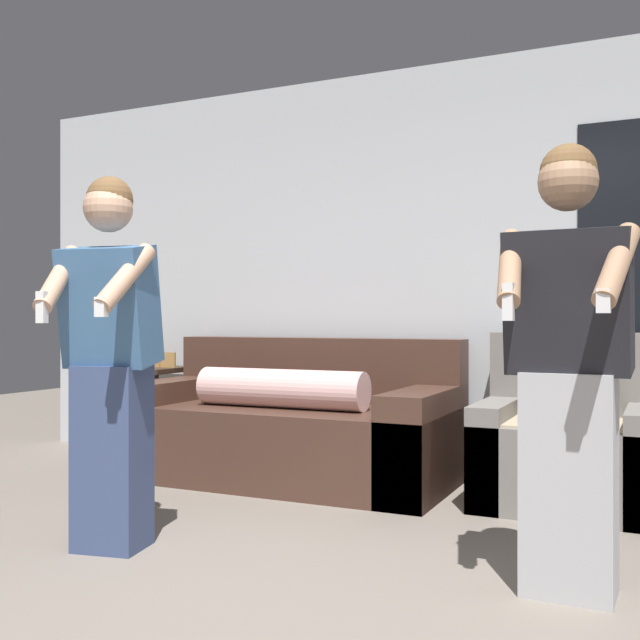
{
  "coord_description": "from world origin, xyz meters",
  "views": [
    {
      "loc": [
        1.24,
        -1.73,
        1.02
      ],
      "look_at": [
        -0.05,
        1.04,
        1.02
      ],
      "focal_mm": 42.0,
      "sensor_mm": 36.0,
      "label": 1
    }
  ],
  "objects": [
    {
      "name": "wall_back",
      "position": [
        0.02,
        3.07,
        1.35
      ],
      "size": [
        6.77,
        0.07,
        2.7
      ],
      "color": "silver",
      "rests_on": "ground_plane"
    },
    {
      "name": "side_table",
      "position": [
        -2.23,
        2.78,
        0.56
      ],
      "size": [
        0.44,
        0.47,
        0.82
      ],
      "color": "#332319",
      "rests_on": "ground_plane"
    },
    {
      "name": "person_left",
      "position": [
        -1.0,
        0.88,
        0.85
      ],
      "size": [
        0.45,
        0.54,
        1.65
      ],
      "color": "#384770",
      "rests_on": "ground_plane"
    },
    {
      "name": "couch",
      "position": [
        -0.93,
        2.53,
        0.32
      ],
      "size": [
        2.04,
        1.0,
        0.9
      ],
      "color": "#472D23",
      "rests_on": "ground_plane"
    },
    {
      "name": "person_right",
      "position": [
        0.91,
        1.16,
        0.84
      ],
      "size": [
        0.5,
        0.48,
        1.67
      ],
      "color": "#B2B2B7",
      "rests_on": "ground_plane"
    },
    {
      "name": "armchair",
      "position": [
        0.75,
        2.59,
        0.32
      ],
      "size": [
        0.95,
        0.83,
        0.94
      ],
      "color": "slate",
      "rests_on": "ground_plane"
    }
  ]
}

